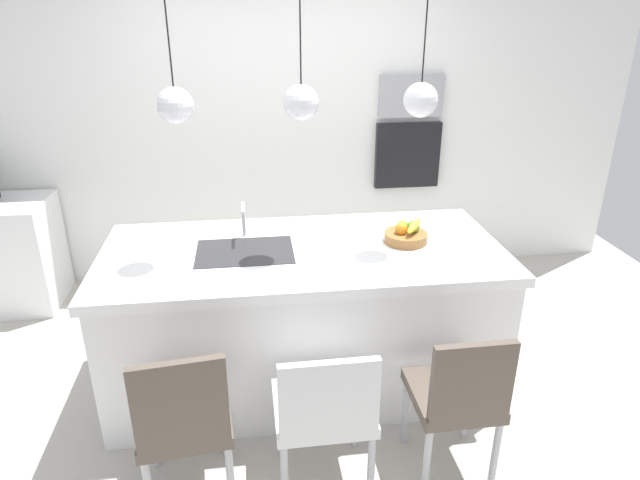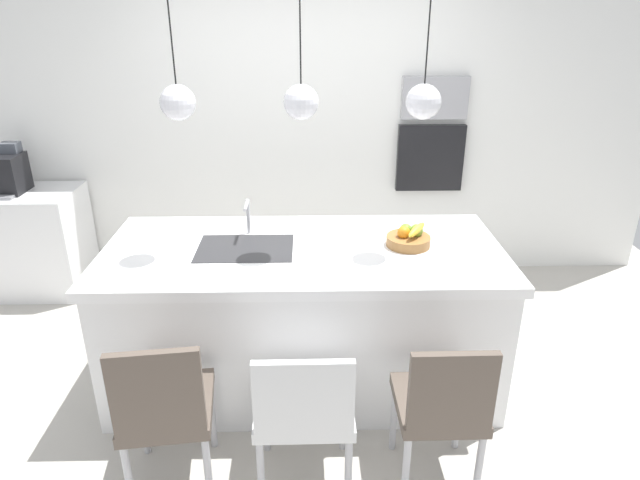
{
  "view_description": "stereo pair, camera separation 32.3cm",
  "coord_description": "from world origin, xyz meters",
  "px_view_note": "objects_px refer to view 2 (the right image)",
  "views": [
    {
      "loc": [
        -0.28,
        -2.95,
        2.24
      ],
      "look_at": [
        0.1,
        0.0,
        0.97
      ],
      "focal_mm": 31.03,
      "sensor_mm": 36.0,
      "label": 1
    },
    {
      "loc": [
        0.04,
        -2.97,
        2.24
      ],
      "look_at": [
        0.1,
        0.0,
        0.97
      ],
      "focal_mm": 31.03,
      "sensor_mm": 36.0,
      "label": 2
    }
  ],
  "objects_px": {
    "oven": "(430,158)",
    "chair_near": "(165,406)",
    "fruit_bowl": "(409,238)",
    "microwave": "(435,98)",
    "chair_middle": "(304,408)",
    "coffee_machine": "(10,172)",
    "chair_far": "(442,405)"
  },
  "relations": [
    {
      "from": "oven",
      "to": "chair_near",
      "type": "relative_size",
      "value": 0.61
    },
    {
      "from": "oven",
      "to": "chair_middle",
      "type": "relative_size",
      "value": 0.66
    },
    {
      "from": "chair_middle",
      "to": "fruit_bowl",
      "type": "bearing_deg",
      "value": 55.8
    },
    {
      "from": "microwave",
      "to": "chair_middle",
      "type": "height_order",
      "value": "microwave"
    },
    {
      "from": "oven",
      "to": "fruit_bowl",
      "type": "bearing_deg",
      "value": -105.71
    },
    {
      "from": "fruit_bowl",
      "to": "oven",
      "type": "bearing_deg",
      "value": 74.29
    },
    {
      "from": "chair_middle",
      "to": "microwave",
      "type": "bearing_deg",
      "value": 66.8
    },
    {
      "from": "fruit_bowl",
      "to": "chair_near",
      "type": "height_order",
      "value": "fruit_bowl"
    },
    {
      "from": "coffee_machine",
      "to": "chair_near",
      "type": "height_order",
      "value": "coffee_machine"
    },
    {
      "from": "microwave",
      "to": "oven",
      "type": "bearing_deg",
      "value": 0.0
    },
    {
      "from": "microwave",
      "to": "oven",
      "type": "relative_size",
      "value": 0.96
    },
    {
      "from": "chair_far",
      "to": "chair_near",
      "type": "bearing_deg",
      "value": -179.76
    },
    {
      "from": "fruit_bowl",
      "to": "oven",
      "type": "height_order",
      "value": "oven"
    },
    {
      "from": "fruit_bowl",
      "to": "microwave",
      "type": "xyz_separation_m",
      "value": [
        0.44,
        1.56,
        0.57
      ]
    },
    {
      "from": "oven",
      "to": "chair_far",
      "type": "bearing_deg",
      "value": -99.36
    },
    {
      "from": "coffee_machine",
      "to": "chair_near",
      "type": "bearing_deg",
      "value": -52.41
    },
    {
      "from": "fruit_bowl",
      "to": "chair_middle",
      "type": "xyz_separation_m",
      "value": [
        -0.62,
        -0.91,
        -0.48
      ]
    },
    {
      "from": "fruit_bowl",
      "to": "chair_far",
      "type": "distance_m",
      "value": 1.03
    },
    {
      "from": "fruit_bowl",
      "to": "chair_far",
      "type": "bearing_deg",
      "value": -88.09
    },
    {
      "from": "fruit_bowl",
      "to": "coffee_machine",
      "type": "height_order",
      "value": "coffee_machine"
    },
    {
      "from": "chair_near",
      "to": "oven",
      "type": "bearing_deg",
      "value": 55.44
    },
    {
      "from": "coffee_machine",
      "to": "microwave",
      "type": "xyz_separation_m",
      "value": [
        3.38,
        0.3,
        0.52
      ]
    },
    {
      "from": "oven",
      "to": "chair_far",
      "type": "relative_size",
      "value": 0.64
    },
    {
      "from": "oven",
      "to": "coffee_machine",
      "type": "bearing_deg",
      "value": -174.98
    },
    {
      "from": "microwave",
      "to": "chair_near",
      "type": "bearing_deg",
      "value": -124.56
    },
    {
      "from": "chair_near",
      "to": "chair_far",
      "type": "xyz_separation_m",
      "value": [
        1.3,
        0.01,
        -0.02
      ]
    },
    {
      "from": "coffee_machine",
      "to": "chair_near",
      "type": "relative_size",
      "value": 0.42
    },
    {
      "from": "fruit_bowl",
      "to": "coffee_machine",
      "type": "distance_m",
      "value": 3.2
    },
    {
      "from": "microwave",
      "to": "coffee_machine",
      "type": "bearing_deg",
      "value": -174.98
    },
    {
      "from": "oven",
      "to": "chair_far",
      "type": "xyz_separation_m",
      "value": [
        -0.41,
        -2.47,
        -0.54
      ]
    },
    {
      "from": "chair_near",
      "to": "fruit_bowl",
      "type": "bearing_deg",
      "value": 35.97
    },
    {
      "from": "fruit_bowl",
      "to": "chair_near",
      "type": "bearing_deg",
      "value": -144.03
    }
  ]
}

